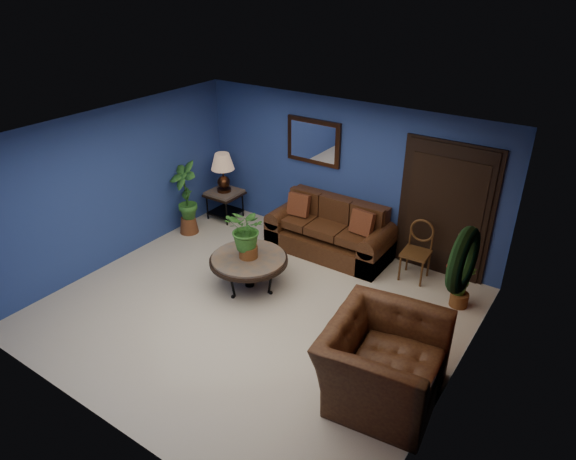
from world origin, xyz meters
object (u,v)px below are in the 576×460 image
Objects in this scene: sofa at (331,235)px; armchair at (383,361)px; side_chair at (418,246)px; coffee_table at (249,260)px; table_lamp at (223,168)px; end_table at (225,197)px.

sofa is 3.30m from armchair.
side_chair reaches higher than armchair.
table_lamp reaches higher than coffee_table.
end_table is at bearing 139.07° from coffee_table.
coffee_table is (-0.48, -1.63, 0.14)m from sofa.
sofa is 1.48× the size of armchair.
end_table is 0.43× the size of armchair.
sofa is 1.76× the size of coffee_table.
end_table is at bearing -179.31° from sofa.
coffee_table is 2.59m from side_chair.
coffee_table is 2.45m from end_table.
table_lamp reaches higher than sofa.
table_lamp is at bearing 54.10° from armchair.
armchair is at bearing -18.95° from coffee_table.
sofa reaches higher than end_table.
coffee_table is 2.52m from table_lamp.
side_chair is (3.83, 0.07, -0.48)m from table_lamp.
sofa is 1.52m from side_chair.
armchair is (0.62, -2.57, -0.08)m from side_chair.
end_table is (-2.33, -0.03, 0.12)m from sofa.
sofa reaches higher than coffee_table.
table_lamp is at bearing -179.31° from sofa.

